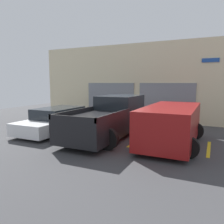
# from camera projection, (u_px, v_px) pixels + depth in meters

# --- Properties ---
(ground_plane) EXTENTS (28.00, 28.00, 0.00)m
(ground_plane) POSITION_uv_depth(u_px,v_px,m) (122.00, 130.00, 11.54)
(ground_plane) COLOR #3D3D3F
(shophouse_building) EXTENTS (14.68, 0.68, 4.96)m
(shophouse_building) POSITION_uv_depth(u_px,v_px,m) (141.00, 83.00, 14.17)
(shophouse_building) COLOR beige
(shophouse_building) RESTS_ON ground
(pickup_truck) EXTENTS (2.55, 5.50, 1.83)m
(pickup_truck) POSITION_uv_depth(u_px,v_px,m) (110.00, 118.00, 10.15)
(pickup_truck) COLOR black
(pickup_truck) RESTS_ON ground
(sedan_white) EXTENTS (2.25, 4.56, 1.21)m
(sedan_white) POSITION_uv_depth(u_px,v_px,m) (58.00, 120.00, 11.13)
(sedan_white) COLOR white
(sedan_white) RESTS_ON ground
(sedan_side) EXTENTS (2.35, 4.47, 1.55)m
(sedan_side) POSITION_uv_depth(u_px,v_px,m) (171.00, 124.00, 8.68)
(sedan_side) COLOR maroon
(sedan_side) RESTS_ON ground
(parking_stripe_far_left) EXTENTS (0.12, 2.20, 0.01)m
(parking_stripe_far_left) POSITION_uv_depth(u_px,v_px,m) (37.00, 129.00, 11.77)
(parking_stripe_far_left) COLOR gold
(parking_stripe_far_left) RESTS_ON ground
(parking_stripe_left) EXTENTS (0.12, 2.20, 0.01)m
(parking_stripe_left) POSITION_uv_depth(u_px,v_px,m) (81.00, 134.00, 10.58)
(parking_stripe_left) COLOR gold
(parking_stripe_left) RESTS_ON ground
(parking_stripe_centre) EXTENTS (0.12, 2.20, 0.01)m
(parking_stripe_centre) POSITION_uv_depth(u_px,v_px,m) (137.00, 140.00, 9.39)
(parking_stripe_centre) COLOR gold
(parking_stripe_centre) RESTS_ON ground
(parking_stripe_right) EXTENTS (0.12, 2.20, 0.01)m
(parking_stripe_right) POSITION_uv_depth(u_px,v_px,m) (209.00, 149.00, 8.20)
(parking_stripe_right) COLOR gold
(parking_stripe_right) RESTS_ON ground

